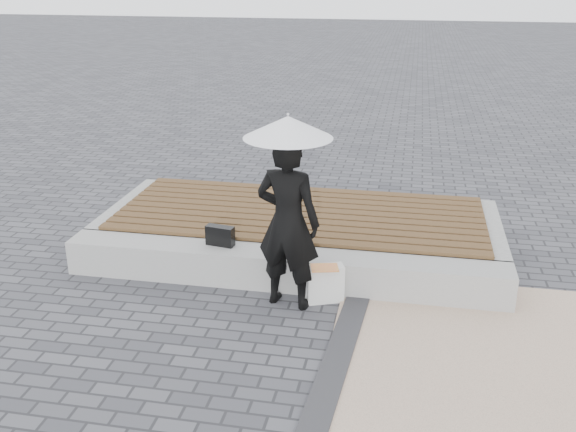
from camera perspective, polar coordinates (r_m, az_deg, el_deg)
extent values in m
plane|color=#4B4B50|center=(6.10, -3.57, -12.67)|extent=(80.00, 80.00, 0.00)
cube|color=#303032|center=(5.57, 2.91, -16.15)|extent=(0.61, 5.20, 0.04)
cube|color=#9A9994|center=(7.36, -0.53, -4.57)|extent=(5.00, 0.45, 0.40)
cube|color=#A9A9A3|center=(8.44, 1.08, -1.10)|extent=(5.00, 2.00, 0.40)
imported|color=black|center=(6.66, 0.00, -0.58)|extent=(0.75, 0.57, 1.86)
cylinder|color=silver|center=(6.51, 0.00, 3.05)|extent=(0.02, 0.02, 0.88)
cone|color=white|center=(6.36, 0.00, 7.76)|extent=(0.88, 0.88, 0.22)
sphere|color=silver|center=(6.33, 0.00, 8.84)|extent=(0.03, 0.03, 0.03)
cube|color=black|center=(7.44, -5.94, -1.72)|extent=(0.34, 0.17, 0.23)
cube|color=silver|center=(7.01, 3.23, -5.90)|extent=(0.43, 0.30, 0.41)
cube|color=#D33B34|center=(6.88, 3.21, -4.52)|extent=(0.33, 0.27, 0.01)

